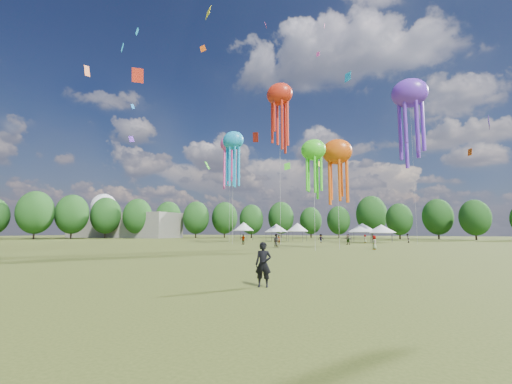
% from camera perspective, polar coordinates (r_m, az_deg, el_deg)
% --- Properties ---
extents(ground, '(300.00, 300.00, 0.00)m').
position_cam_1_polar(ground, '(20.81, -22.70, -12.47)').
color(ground, '#384416').
rests_on(ground, ground).
extents(observer_main, '(0.76, 0.59, 1.87)m').
position_cam_1_polar(observer_main, '(14.57, 1.24, -12.05)').
color(observer_main, black).
rests_on(observer_main, ground).
extents(spectator_near, '(1.11, 1.01, 1.85)m').
position_cam_1_polar(spectator_near, '(48.78, 3.42, -8.16)').
color(spectator_near, gray).
rests_on(spectator_near, ground).
extents(spectators_far, '(26.47, 28.13, 1.76)m').
position_cam_1_polar(spectators_far, '(60.96, 14.09, -7.72)').
color(spectators_far, gray).
rests_on(spectators_far, ground).
extents(festival_tents, '(36.14, 7.48, 4.33)m').
position_cam_1_polar(festival_tents, '(73.94, 9.28, -5.92)').
color(festival_tents, '#47474C').
rests_on(festival_tents, ground).
extents(show_kites, '(39.61, 28.00, 29.38)m').
position_cam_1_polar(show_kites, '(60.82, 12.05, 10.47)').
color(show_kites, '#199DDA').
rests_on(show_kites, ground).
extents(small_kites, '(75.63, 56.47, 44.06)m').
position_cam_1_polar(small_kites, '(65.16, 6.64, 16.04)').
color(small_kites, '#199DDA').
rests_on(small_kites, ground).
extents(treeline, '(201.57, 95.24, 13.43)m').
position_cam_1_polar(treeline, '(79.22, 10.11, -3.36)').
color(treeline, '#38281C').
rests_on(treeline, ground).
extents(hangar, '(40.00, 12.00, 8.00)m').
position_cam_1_polar(hangar, '(122.51, -21.45, -5.28)').
color(hangar, gray).
rests_on(hangar, ground).
extents(radome, '(9.00, 9.00, 16.00)m').
position_cam_1_polar(radome, '(138.47, -24.26, -2.77)').
color(radome, white).
rests_on(radome, ground).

